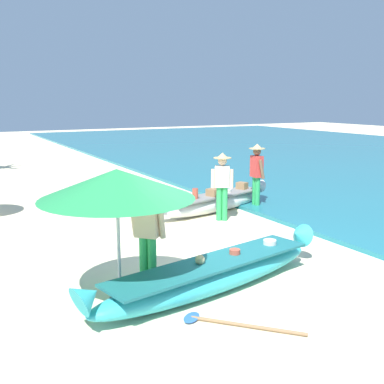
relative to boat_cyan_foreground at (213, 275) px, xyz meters
The scene contains 8 objects.
ground_plane 0.61m from the boat_cyan_foreground, 44.78° to the left, with size 80.00×80.00×0.00m, color beige.
boat_cyan_foreground is the anchor object (origin of this frame).
boat_white_midground 5.39m from the boat_cyan_foreground, 58.32° to the left, with size 3.95×1.56×0.74m.
person_vendor_hatted 4.53m from the boat_cyan_foreground, 56.18° to the left, with size 0.56×0.47×1.71m.
person_tourist_customer 1.24m from the boat_cyan_foreground, 151.66° to the left, with size 0.52×0.54×1.72m.
person_vendor_assistant 6.02m from the boat_cyan_foreground, 47.50° to the left, with size 0.44×0.57×1.80m.
patio_umbrella_large 2.13m from the boat_cyan_foreground, 169.08° to the left, with size 2.25×2.25×2.03m.
paddle 1.19m from the boat_cyan_foreground, 111.47° to the right, with size 1.29×1.36×0.05m.
Camera 1 is at (-4.06, -6.45, 3.00)m, focal length 44.39 mm.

